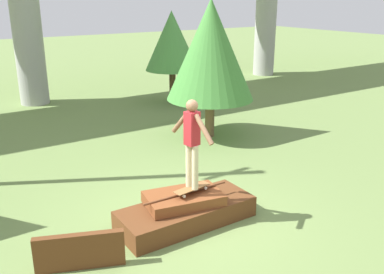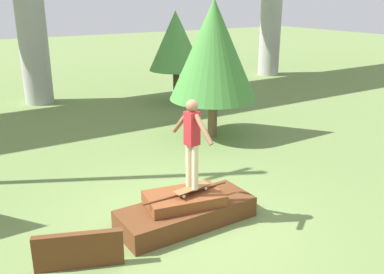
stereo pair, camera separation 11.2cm
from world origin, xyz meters
name	(u,v)px [view 1 (the left image)]	position (x,y,z in m)	size (l,w,h in m)	color
ground_plane	(186,223)	(0.00, 0.00, 0.00)	(80.00, 80.00, 0.00)	olive
scrap_pile	(186,211)	(-0.01, 0.01, 0.26)	(2.60, 1.07, 0.65)	#5B3319
scrap_plank_loose	(80,251)	(-2.15, -0.28, 0.30)	(1.34, 0.62, 0.60)	#5B3319
skateboard	(192,188)	(0.09, -0.06, 0.72)	(0.77, 0.30, 0.09)	brown
skater	(192,138)	(0.09, -0.06, 1.70)	(0.25, 1.08, 1.66)	#C6B78E
tree_behind_right	(211,50)	(3.42, 4.08, 2.60)	(2.57, 2.57, 4.05)	brown
tree_mid_back	(172,41)	(4.61, 8.32, 2.44)	(2.08, 2.08, 3.57)	#4C3823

